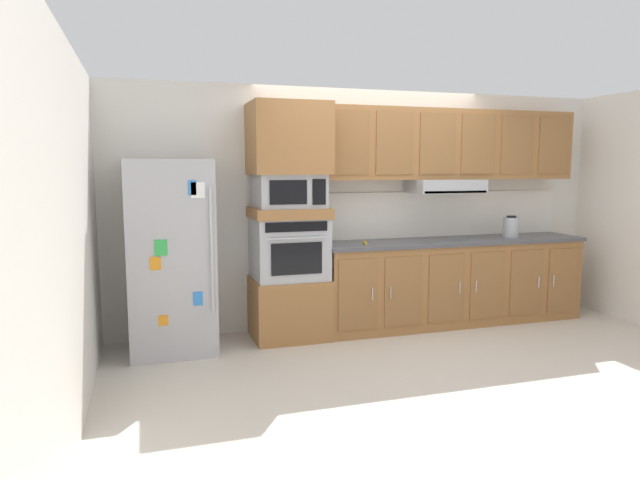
# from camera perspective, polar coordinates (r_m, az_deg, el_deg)

# --- Properties ---
(ground_plane) EXTENTS (9.60, 9.60, 0.00)m
(ground_plane) POSITION_cam_1_polar(r_m,az_deg,el_deg) (5.40, 9.13, -10.96)
(ground_plane) COLOR beige
(back_kitchen_wall) EXTENTS (6.20, 0.12, 2.50)m
(back_kitchen_wall) POSITION_cam_1_polar(r_m,az_deg,el_deg) (6.16, 4.76, 3.24)
(back_kitchen_wall) COLOR silver
(back_kitchen_wall) RESTS_ON ground
(side_panel_left) EXTENTS (0.12, 7.10, 2.50)m
(side_panel_left) POSITION_cam_1_polar(r_m,az_deg,el_deg) (4.62, -23.33, 1.31)
(side_panel_left) COLOR silver
(side_panel_left) RESTS_ON ground
(refrigerator) EXTENTS (0.76, 0.73, 1.76)m
(refrigerator) POSITION_cam_1_polar(r_m,az_deg,el_deg) (5.32, -14.84, -1.63)
(refrigerator) COLOR #ADADB2
(refrigerator) RESTS_ON ground
(oven_base_cabinet) EXTENTS (0.74, 0.62, 0.60)m
(oven_base_cabinet) POSITION_cam_1_polar(r_m,az_deg,el_deg) (5.67, -3.10, -6.84)
(oven_base_cabinet) COLOR #996638
(oven_base_cabinet) RESTS_ON ground
(built_in_oven) EXTENTS (0.70, 0.62, 0.60)m
(built_in_oven) POSITION_cam_1_polar(r_m,az_deg,el_deg) (5.55, -3.14, -0.82)
(built_in_oven) COLOR #A8AAAF
(built_in_oven) RESTS_ON oven_base_cabinet
(appliance_mid_shelf) EXTENTS (0.74, 0.62, 0.10)m
(appliance_mid_shelf) POSITION_cam_1_polar(r_m,az_deg,el_deg) (5.51, -3.17, 2.78)
(appliance_mid_shelf) COLOR #996638
(appliance_mid_shelf) RESTS_ON built_in_oven
(microwave) EXTENTS (0.64, 0.54, 0.32)m
(microwave) POSITION_cam_1_polar(r_m,az_deg,el_deg) (5.50, -3.18, 4.96)
(microwave) COLOR #A8AAAF
(microwave) RESTS_ON appliance_mid_shelf
(appliance_upper_cabinet) EXTENTS (0.74, 0.62, 0.68)m
(appliance_upper_cabinet) POSITION_cam_1_polar(r_m,az_deg,el_deg) (5.50, -3.23, 10.17)
(appliance_upper_cabinet) COLOR #996638
(appliance_upper_cabinet) RESTS_ON microwave
(lower_cabinet_run) EXTENTS (2.91, 0.63, 0.88)m
(lower_cabinet_run) POSITION_cam_1_polar(r_m,az_deg,el_deg) (6.32, 13.20, -4.23)
(lower_cabinet_run) COLOR #996638
(lower_cabinet_run) RESTS_ON ground
(countertop_slab) EXTENTS (2.95, 0.64, 0.04)m
(countertop_slab) POSITION_cam_1_polar(r_m,az_deg,el_deg) (6.25, 13.30, -0.09)
(countertop_slab) COLOR #4C4C51
(countertop_slab) RESTS_ON lower_cabinet_run
(backsplash_panel) EXTENTS (2.95, 0.02, 0.50)m
(backsplash_panel) POSITION_cam_1_polar(r_m,az_deg,el_deg) (6.47, 12.07, 2.59)
(backsplash_panel) COLOR silver
(backsplash_panel) RESTS_ON countertop_slab
(upper_cabinet_with_hood) EXTENTS (2.91, 0.48, 0.88)m
(upper_cabinet_with_hood) POSITION_cam_1_polar(r_m,az_deg,el_deg) (6.31, 12.96, 9.10)
(upper_cabinet_with_hood) COLOR #996638
(upper_cabinet_with_hood) RESTS_ON backsplash_panel
(screwdriver) EXTENTS (0.15, 0.13, 0.03)m
(screwdriver) POSITION_cam_1_polar(r_m,az_deg,el_deg) (5.71, 4.66, -0.26)
(screwdriver) COLOR yellow
(screwdriver) RESTS_ON countertop_slab
(electric_kettle) EXTENTS (0.17, 0.17, 0.24)m
(electric_kettle) POSITION_cam_1_polar(r_m,az_deg,el_deg) (6.57, 18.72, 1.24)
(electric_kettle) COLOR #A8AAAF
(electric_kettle) RESTS_ON countertop_slab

